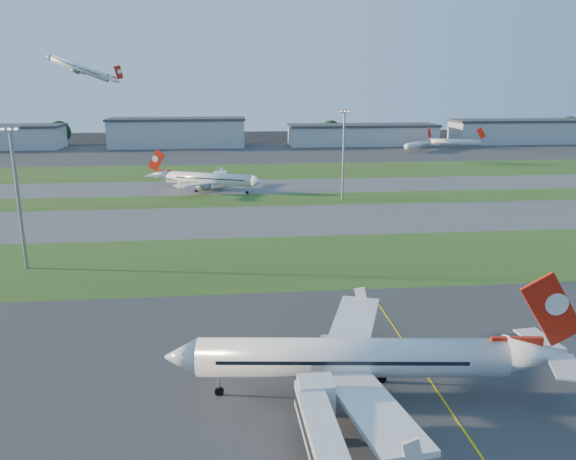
{
  "coord_description": "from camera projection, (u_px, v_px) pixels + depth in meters",
  "views": [
    {
      "loc": [
        -17.04,
        -50.39,
        33.1
      ],
      "look_at": [
        -7.02,
        48.43,
        7.0
      ],
      "focal_mm": 35.0,
      "sensor_mm": 36.0,
      "label": 1
    }
  ],
  "objects": [
    {
      "name": "taxiway_a",
      "position": [
        301.0,
        219.0,
        140.35
      ],
      "size": [
        300.0,
        32.0,
        0.01
      ],
      "primitive_type": "cube",
      "color": "#515154",
      "rests_on": "ground"
    },
    {
      "name": "hangar_east",
      "position": [
        362.0,
        135.0,
        307.86
      ],
      "size": [
        81.6,
        23.0,
        11.2
      ],
      "color": "#9B9EA2",
      "rests_on": "ground"
    },
    {
      "name": "apron_near",
      "position": [
        401.0,
        410.0,
        58.56
      ],
      "size": [
        300.0,
        70.0,
        0.01
      ],
      "primitive_type": "cube",
      "color": "#333335",
      "rests_on": "ground"
    },
    {
      "name": "hangar_far_east",
      "position": [
        536.0,
        131.0,
        317.37
      ],
      "size": [
        96.9,
        23.0,
        13.2
      ],
      "color": "#9B9EA2",
      "rests_on": "ground"
    },
    {
      "name": "taxiway_b",
      "position": [
        284.0,
        186.0,
        185.57
      ],
      "size": [
        300.0,
        26.0,
        0.01
      ],
      "primitive_type": "cube",
      "color": "#515154",
      "rests_on": "ground"
    },
    {
      "name": "tree_mid_west",
      "position": [
        225.0,
        134.0,
        311.08
      ],
      "size": [
        9.9,
        9.9,
        10.8
      ],
      "color": "black",
      "rests_on": "ground"
    },
    {
      "name": "light_mast_west",
      "position": [
        17.0,
        189.0,
        99.46
      ],
      "size": [
        3.2,
        0.7,
        25.8
      ],
      "color": "gray",
      "rests_on": "ground"
    },
    {
      "name": "apron_far",
      "position": [
        266.0,
        153.0,
        275.06
      ],
      "size": [
        400.0,
        80.0,
        0.01
      ],
      "primitive_type": "cube",
      "color": "#333335",
      "rests_on": "ground"
    },
    {
      "name": "yellow_line",
      "position": [
        448.0,
        407.0,
        59.04
      ],
      "size": [
        0.25,
        60.0,
        0.02
      ],
      "primitive_type": "cube",
      "color": "gold",
      "rests_on": "ground"
    },
    {
      "name": "tree_far_east",
      "position": [
        569.0,
        127.0,
        335.48
      ],
      "size": [
        12.65,
        12.65,
        13.8
      ],
      "color": "black",
      "rests_on": "ground"
    },
    {
      "name": "grass_strip_a",
      "position": [
        322.0,
        259.0,
        108.59
      ],
      "size": [
        300.0,
        34.0,
        0.01
      ],
      "primitive_type": "cube",
      "color": "#344C19",
      "rests_on": "ground"
    },
    {
      "name": "airliner_departing",
      "position": [
        81.0,
        69.0,
        238.66
      ],
      "size": [
        30.17,
        25.6,
        9.41
      ],
      "rotation": [
        0.0,
        0.0,
        -0.02
      ],
      "color": "silver"
    },
    {
      "name": "grass_strip_c",
      "position": [
        276.0,
        171.0,
        217.33
      ],
      "size": [
        300.0,
        40.0,
        0.01
      ],
      "primitive_type": "cube",
      "color": "#344C19",
      "rests_on": "ground"
    },
    {
      "name": "grass_strip_b",
      "position": [
        291.0,
        199.0,
        164.4
      ],
      "size": [
        300.0,
        18.0,
        0.01
      ],
      "primitive_type": "cube",
      "color": "#344C19",
      "rests_on": "ground"
    },
    {
      "name": "tree_west",
      "position": [
        59.0,
        132.0,
        305.82
      ],
      "size": [
        12.1,
        12.1,
        13.2
      ],
      "color": "black",
      "rests_on": "ground"
    },
    {
      "name": "light_mast_centre",
      "position": [
        344.0,
        149.0,
        160.18
      ],
      "size": [
        3.2,
        0.7,
        25.8
      ],
      "color": "gray",
      "rests_on": "ground"
    },
    {
      "name": "airliner_taxiing",
      "position": [
        208.0,
        179.0,
        175.39
      ],
      "size": [
        33.91,
        28.85,
        11.28
      ],
      "rotation": [
        0.0,
        0.0,
        2.73
      ],
      "color": "silver",
      "rests_on": "ground"
    },
    {
      "name": "mini_jet_near",
      "position": [
        418.0,
        144.0,
        281.1
      ],
      "size": [
        20.69,
        22.19,
        9.48
      ],
      "rotation": [
        0.0,
        0.0,
        0.82
      ],
      "color": "silver",
      "rests_on": "ground"
    },
    {
      "name": "hangar_west",
      "position": [
        178.0,
        132.0,
        297.6
      ],
      "size": [
        71.4,
        23.0,
        15.2
      ],
      "color": "#9B9EA2",
      "rests_on": "ground"
    },
    {
      "name": "airliner_parked",
      "position": [
        355.0,
        359.0,
        60.1
      ],
      "size": [
        40.86,
        34.51,
        12.76
      ],
      "rotation": [
        0.0,
        0.0,
        -0.11
      ],
      "color": "silver",
      "rests_on": "ground"
    },
    {
      "name": "mini_jet_far",
      "position": [
        455.0,
        142.0,
        292.01
      ],
      "size": [
        27.89,
        10.52,
        9.48
      ],
      "rotation": [
        0.0,
        0.0,
        -0.29
      ],
      "color": "silver",
      "rests_on": "ground"
    },
    {
      "name": "tree_mid_east",
      "position": [
        331.0,
        130.0,
        319.57
      ],
      "size": [
        11.55,
        11.55,
        12.6
      ],
      "color": "black",
      "rests_on": "ground"
    },
    {
      "name": "ground",
      "position": [
        401.0,
        410.0,
        58.56
      ],
      "size": [
        700.0,
        700.0,
        0.0
      ],
      "primitive_type": "plane",
      "color": "black",
      "rests_on": "ground"
    },
    {
      "name": "tree_east",
      "position": [
        459.0,
        131.0,
        325.13
      ],
      "size": [
        10.45,
        10.45,
        11.4
      ],
      "color": "black",
      "rests_on": "ground"
    }
  ]
}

